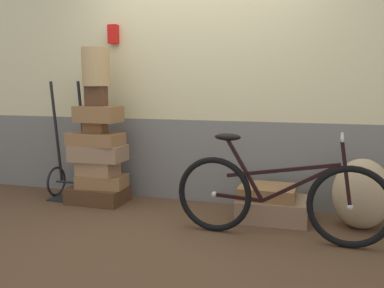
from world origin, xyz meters
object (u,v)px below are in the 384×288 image
(suitcase_2, at_px, (98,168))
(suitcase_3, at_px, (98,153))
(suitcase_5, at_px, (95,127))
(suitcase_4, at_px, (95,139))
(suitcase_7, at_px, (96,96))
(suitcase_8, at_px, (272,209))
(burlap_sack, at_px, (362,194))
(luggage_trolley, at_px, (70,173))
(suitcase_9, at_px, (268,192))
(wicker_basket, at_px, (96,67))
(bicycle, at_px, (277,197))
(suitcase_1, at_px, (102,181))
(suitcase_6, at_px, (98,114))
(suitcase_0, at_px, (98,195))

(suitcase_2, relative_size, suitcase_3, 0.73)
(suitcase_5, bearing_deg, suitcase_4, -92.40)
(suitcase_5, bearing_deg, suitcase_7, -25.42)
(suitcase_4, bearing_deg, suitcase_8, 3.11)
(burlap_sack, bearing_deg, suitcase_5, 179.63)
(suitcase_3, height_order, luggage_trolley, luggage_trolley)
(suitcase_8, bearing_deg, suitcase_9, -172.73)
(burlap_sack, bearing_deg, wicker_basket, 179.46)
(luggage_trolley, relative_size, bicycle, 0.75)
(suitcase_8, bearing_deg, suitcase_1, 177.15)
(suitcase_1, relative_size, suitcase_6, 1.09)
(suitcase_9, bearing_deg, suitcase_0, -179.97)
(suitcase_0, height_order, suitcase_4, suitcase_4)
(suitcase_4, bearing_deg, bicycle, -11.02)
(suitcase_4, bearing_deg, suitcase_1, 16.91)
(suitcase_0, relative_size, suitcase_5, 2.59)
(suitcase_2, bearing_deg, suitcase_5, -179.89)
(suitcase_9, bearing_deg, suitcase_8, 10.10)
(suitcase_0, height_order, suitcase_8, suitcase_8)
(burlap_sack, bearing_deg, suitcase_2, 179.65)
(suitcase_4, height_order, suitcase_9, suitcase_4)
(suitcase_2, distance_m, bicycle, 1.97)
(suitcase_0, bearing_deg, suitcase_4, -127.47)
(wicker_basket, bearing_deg, suitcase_1, 3.81)
(suitcase_3, xyz_separation_m, suitcase_4, (-0.02, -0.01, 0.15))
(wicker_basket, distance_m, luggage_trolley, 1.21)
(suitcase_6, distance_m, suitcase_7, 0.18)
(suitcase_3, xyz_separation_m, bicycle, (1.90, -0.49, -0.19))
(suitcase_2, height_order, suitcase_6, suitcase_6)
(suitcase_1, height_order, suitcase_2, suitcase_2)
(suitcase_7, relative_size, suitcase_9, 0.40)
(suitcase_7, xyz_separation_m, burlap_sack, (2.55, -0.00, -0.81))
(suitcase_3, bearing_deg, suitcase_6, -38.61)
(suitcase_5, relative_size, bicycle, 0.13)
(suitcase_2, xyz_separation_m, suitcase_9, (1.77, -0.01, -0.12))
(suitcase_3, relative_size, suitcase_9, 1.10)
(suitcase_3, relative_size, suitcase_6, 1.23)
(suitcase_4, xyz_separation_m, suitcase_9, (1.78, -0.01, -0.42))
(luggage_trolley, bearing_deg, suitcase_4, -12.59)
(suitcase_2, distance_m, suitcase_9, 1.77)
(suitcase_0, bearing_deg, wicker_basket, 16.21)
(suitcase_0, height_order, suitcase_5, suitcase_5)
(burlap_sack, bearing_deg, suitcase_7, 179.96)
(suitcase_1, relative_size, suitcase_2, 1.22)
(suitcase_8, distance_m, suitcase_9, 0.16)
(suitcase_3, xyz_separation_m, burlap_sack, (2.56, -0.02, -0.23))
(suitcase_5, distance_m, suitcase_8, 1.95)
(suitcase_3, bearing_deg, luggage_trolley, 167.29)
(suitcase_1, distance_m, suitcase_5, 0.57)
(suitcase_2, distance_m, suitcase_7, 0.75)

